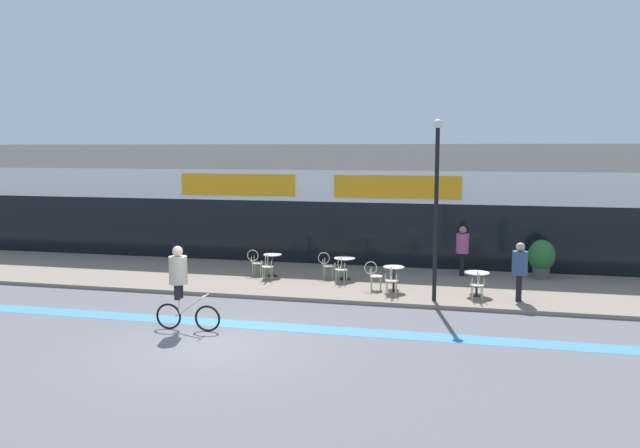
{
  "coord_description": "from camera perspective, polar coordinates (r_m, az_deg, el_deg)",
  "views": [
    {
      "loc": [
        5.55,
        -13.04,
        4.55
      ],
      "look_at": [
        1.19,
        5.73,
        2.2
      ],
      "focal_mm": 35.0,
      "sensor_mm": 36.0,
      "label": 1
    }
  ],
  "objects": [
    {
      "name": "pedestrian_near_end",
      "position": [
        22.28,
        12.9,
        -2.0
      ],
      "size": [
        0.47,
        0.47,
        1.73
      ],
      "rotation": [
        0.0,
        0.0,
        0.07
      ],
      "color": "black",
      "rests_on": "sidewalk_slab"
    },
    {
      "name": "pedestrian_far_end",
      "position": [
        19.01,
        17.79,
        -3.7
      ],
      "size": [
        0.51,
        0.51,
        1.72
      ],
      "rotation": [
        0.0,
        0.0,
        -0.16
      ],
      "color": "black",
      "rests_on": "sidewalk_slab"
    },
    {
      "name": "cafe_chair_3_near",
      "position": [
        18.84,
        14.21,
        -5.24
      ],
      "size": [
        0.44,
        0.59,
        0.9
      ],
      "rotation": [
        0.0,
        0.0,
        1.68
      ],
      "color": "beige",
      "rests_on": "sidewalk_slab"
    },
    {
      "name": "cafe_chair_0_side",
      "position": [
        21.92,
        -5.92,
        -3.36
      ],
      "size": [
        0.58,
        0.42,
        0.9
      ],
      "rotation": [
        0.0,
        0.0,
        0.05
      ],
      "color": "beige",
      "rests_on": "sidewalk_slab"
    },
    {
      "name": "storefront_facade",
      "position": [
        25.7,
        0.55,
        2.04
      ],
      "size": [
        40.0,
        4.06,
        4.69
      ],
      "color": "#B2A899",
      "rests_on": "ground"
    },
    {
      "name": "ground_plane",
      "position": [
        14.89,
        -9.67,
        -10.93
      ],
      "size": [
        120.0,
        120.0,
        0.0
      ],
      "primitive_type": "plane",
      "color": "#5B5B60"
    },
    {
      "name": "bistro_table_2",
      "position": [
        19.59,
        6.75,
        -4.54
      ],
      "size": [
        0.65,
        0.65,
        0.77
      ],
      "color": "black",
      "rests_on": "sidewalk_slab"
    },
    {
      "name": "sidewalk_slab",
      "position": [
        21.51,
        -2.19,
        -5.09
      ],
      "size": [
        40.0,
        5.5,
        0.12
      ],
      "primitive_type": "cube",
      "color": "gray",
      "rests_on": "ground"
    },
    {
      "name": "bike_lane_stripe",
      "position": [
        16.51,
        -7.2,
        -9.08
      ],
      "size": [
        36.0,
        0.7,
        0.01
      ],
      "primitive_type": "cube",
      "color": "#3D7AB7",
      "rests_on": "ground"
    },
    {
      "name": "cafe_chair_0_near",
      "position": [
        21.14,
        -4.84,
        -3.73
      ],
      "size": [
        0.43,
        0.59,
        0.9
      ],
      "rotation": [
        0.0,
        0.0,
        1.66
      ],
      "color": "beige",
      "rests_on": "sidewalk_slab"
    },
    {
      "name": "lamp_post",
      "position": [
        18.16,
        10.59,
        2.4
      ],
      "size": [
        0.26,
        0.26,
        5.24
      ],
      "color": "black",
      "rests_on": "sidewalk_slab"
    },
    {
      "name": "bistro_table_1",
      "position": [
        21.17,
        2.26,
        -3.67
      ],
      "size": [
        0.71,
        0.71,
        0.74
      ],
      "color": "black",
      "rests_on": "sidewalk_slab"
    },
    {
      "name": "cyclist_0",
      "position": [
        15.97,
        -12.65,
        -5.09
      ],
      "size": [
        1.71,
        0.5,
        2.14
      ],
      "rotation": [
        0.0,
        0.0,
        0.03
      ],
      "color": "black",
      "rests_on": "ground"
    },
    {
      "name": "cafe_chair_1_side",
      "position": [
        21.29,
        0.6,
        -3.63
      ],
      "size": [
        0.58,
        0.41,
        0.9
      ],
      "rotation": [
        0.0,
        0.0,
        0.03
      ],
      "color": "beige",
      "rests_on": "sidewalk_slab"
    },
    {
      "name": "cafe_chair_2_near",
      "position": [
        18.98,
        6.54,
        -4.98
      ],
      "size": [
        0.41,
        0.58,
        0.9
      ],
      "rotation": [
        0.0,
        0.0,
        1.56
      ],
      "color": "beige",
      "rests_on": "sidewalk_slab"
    },
    {
      "name": "cafe_chair_1_near",
      "position": [
        20.57,
        1.91,
        -4.01
      ],
      "size": [
        0.45,
        0.6,
        0.9
      ],
      "rotation": [
        0.0,
        0.0,
        1.45
      ],
      "color": "beige",
      "rests_on": "sidewalk_slab"
    },
    {
      "name": "planter_pot",
      "position": [
        22.6,
        19.6,
        -2.91
      ],
      "size": [
        0.9,
        0.9,
        1.33
      ],
      "color": "#4C4C51",
      "rests_on": "sidewalk_slab"
    },
    {
      "name": "bistro_table_0",
      "position": [
        21.72,
        -4.35,
        -3.37
      ],
      "size": [
        0.63,
        0.63,
        0.77
      ],
      "color": "black",
      "rests_on": "sidewalk_slab"
    },
    {
      "name": "bistro_table_3",
      "position": [
        19.45,
        14.15,
        -4.88
      ],
      "size": [
        0.74,
        0.74,
        0.71
      ],
      "color": "black",
      "rests_on": "sidewalk_slab"
    },
    {
      "name": "cafe_chair_2_side",
      "position": [
        19.66,
        4.93,
        -4.54
      ],
      "size": [
        0.59,
        0.42,
        0.9
      ],
      "rotation": [
        0.0,
        0.0,
        0.06
      ],
      "color": "beige",
      "rests_on": "sidewalk_slab"
    }
  ]
}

